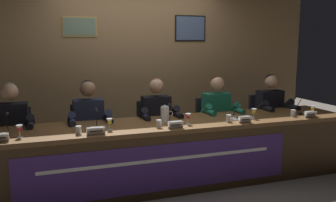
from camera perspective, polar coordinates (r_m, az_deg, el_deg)
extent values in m
plane|color=#70665B|center=(4.38, 0.00, -13.00)|extent=(12.00, 12.00, 0.00)
cube|color=#937047|center=(5.47, -4.97, 5.45)|extent=(5.83, 0.12, 2.60)
cube|color=tan|center=(5.27, -14.03, 11.56)|extent=(0.47, 0.02, 0.29)
cube|color=slate|center=(5.25, -14.02, 11.57)|extent=(0.43, 0.01, 0.25)
cube|color=black|center=(5.67, 3.61, 11.63)|extent=(0.51, 0.02, 0.40)
cube|color=slate|center=(5.66, 3.65, 11.63)|extent=(0.47, 0.01, 0.36)
cube|color=brown|center=(4.16, 0.00, -3.74)|extent=(4.63, 0.83, 0.05)
cube|color=#402A16|center=(3.91, 1.89, -10.32)|extent=(4.57, 0.04, 0.70)
cube|color=#402A16|center=(5.40, 23.48, -5.57)|extent=(0.08, 0.75, 0.70)
cube|color=#4C2D7A|center=(3.83, -0.78, -10.75)|extent=(3.00, 0.01, 0.51)
cube|color=white|center=(3.79, -0.76, -9.50)|extent=(2.55, 0.00, 0.04)
cylinder|color=black|center=(4.67, -23.25, -12.16)|extent=(0.44, 0.44, 0.02)
cylinder|color=black|center=(4.60, -23.42, -9.67)|extent=(0.05, 0.05, 0.40)
cube|color=#232328|center=(4.54, -23.60, -7.08)|extent=(0.44, 0.44, 0.03)
cube|color=#232328|center=(4.68, -23.59, -3.64)|extent=(0.40, 0.05, 0.44)
cylinder|color=black|center=(4.28, -25.15, -11.16)|extent=(0.10, 0.10, 0.46)
cylinder|color=black|center=(4.26, -22.43, -11.07)|extent=(0.10, 0.10, 0.46)
cylinder|color=black|center=(4.34, -25.19, -7.02)|extent=(0.13, 0.34, 0.13)
cylinder|color=black|center=(4.32, -22.54, -6.92)|extent=(0.13, 0.34, 0.13)
cube|color=black|center=(4.44, -23.88, -3.40)|extent=(0.36, 0.20, 0.48)
sphere|color=tan|center=(4.36, -24.23, 1.37)|extent=(0.19, 0.19, 0.19)
sphere|color=gray|center=(4.37, -24.22, 1.59)|extent=(0.17, 0.17, 0.17)
cylinder|color=black|center=(4.32, -21.24, -3.28)|extent=(0.09, 0.30, 0.25)
cylinder|color=black|center=(4.16, -21.33, -3.60)|extent=(0.07, 0.24, 0.07)
cube|color=white|center=(3.70, -25.52, -5.29)|extent=(0.16, 0.03, 0.08)
cylinder|color=white|center=(3.78, -22.77, -5.40)|extent=(0.06, 0.06, 0.00)
cylinder|color=white|center=(3.77, -22.80, -4.97)|extent=(0.01, 0.01, 0.05)
cone|color=white|center=(3.76, -22.86, -4.08)|extent=(0.06, 0.06, 0.06)
cylinder|color=#B21E2D|center=(3.76, -22.85, -4.17)|extent=(0.04, 0.04, 0.04)
cylinder|color=black|center=(3.90, -24.54, -4.93)|extent=(0.06, 0.06, 0.02)
cylinder|color=black|center=(3.94, -24.55, -3.30)|extent=(0.01, 0.13, 0.18)
sphere|color=#2D2D2D|center=(3.99, -24.55, -1.85)|extent=(0.03, 0.03, 0.03)
cylinder|color=black|center=(4.67, -12.42, -11.60)|extent=(0.44, 0.44, 0.02)
cylinder|color=black|center=(4.60, -12.51, -9.11)|extent=(0.05, 0.05, 0.40)
cube|color=#232328|center=(4.54, -12.60, -6.51)|extent=(0.44, 0.44, 0.03)
cube|color=#232328|center=(4.68, -12.98, -3.09)|extent=(0.40, 0.05, 0.44)
cylinder|color=black|center=(4.26, -13.33, -10.60)|extent=(0.10, 0.10, 0.46)
cylinder|color=black|center=(4.28, -10.63, -10.40)|extent=(0.10, 0.10, 0.46)
cylinder|color=black|center=(4.32, -13.67, -6.46)|extent=(0.13, 0.34, 0.13)
cylinder|color=black|center=(4.34, -11.02, -6.29)|extent=(0.13, 0.34, 0.13)
cube|color=#1E2338|center=(4.44, -12.70, -2.82)|extent=(0.36, 0.20, 0.48)
sphere|color=#8E664C|center=(4.36, -12.84, 1.96)|extent=(0.19, 0.19, 0.19)
sphere|color=black|center=(4.37, -12.87, 2.18)|extent=(0.17, 0.17, 0.17)
cylinder|color=#1E2338|center=(4.32, -15.33, -2.98)|extent=(0.09, 0.30, 0.25)
cylinder|color=#1E2338|center=(4.36, -9.82, -2.66)|extent=(0.09, 0.30, 0.25)
cylinder|color=#1E2338|center=(4.16, -15.20, -3.28)|extent=(0.07, 0.24, 0.07)
cylinder|color=#1E2338|center=(4.21, -9.48, -2.95)|extent=(0.07, 0.24, 0.07)
cube|color=white|center=(3.63, -11.53, -4.79)|extent=(0.18, 0.03, 0.08)
cube|color=white|center=(3.67, -11.60, -4.67)|extent=(0.18, 0.03, 0.08)
cube|color=black|center=(3.63, -11.52, -4.80)|extent=(0.13, 0.01, 0.01)
cylinder|color=white|center=(3.83, -9.40, -4.60)|extent=(0.06, 0.06, 0.00)
cylinder|color=white|center=(3.82, -9.41, -4.17)|extent=(0.01, 0.01, 0.05)
cone|color=white|center=(3.81, -9.43, -3.29)|extent=(0.06, 0.06, 0.06)
cylinder|color=yellow|center=(3.81, -9.43, -3.39)|extent=(0.04, 0.04, 0.04)
cylinder|color=silver|center=(3.71, -14.25, -4.57)|extent=(0.06, 0.06, 0.08)
cylinder|color=silver|center=(3.71, -14.24, -4.83)|extent=(0.05, 0.05, 0.05)
cylinder|color=black|center=(3.86, -11.21, -4.41)|extent=(0.06, 0.06, 0.02)
cylinder|color=black|center=(3.90, -11.38, -2.77)|extent=(0.01, 0.13, 0.18)
sphere|color=#2D2D2D|center=(3.94, -11.54, -1.31)|extent=(0.03, 0.03, 0.03)
cylinder|color=black|center=(4.83, -2.00, -10.67)|extent=(0.44, 0.44, 0.02)
cylinder|color=black|center=(4.76, -2.01, -8.26)|extent=(0.05, 0.05, 0.40)
cube|color=#232328|center=(4.70, -2.03, -5.74)|extent=(0.44, 0.44, 0.03)
cube|color=#232328|center=(4.84, -2.73, -2.46)|extent=(0.40, 0.05, 0.44)
cylinder|color=black|center=(4.42, -1.94, -9.64)|extent=(0.10, 0.10, 0.46)
cylinder|color=black|center=(4.48, 0.54, -9.37)|extent=(0.10, 0.10, 0.46)
cylinder|color=black|center=(4.47, -2.52, -5.66)|extent=(0.13, 0.34, 0.13)
cylinder|color=black|center=(4.53, -0.08, -5.46)|extent=(0.13, 0.34, 0.13)
cube|color=black|center=(4.61, -1.94, -2.16)|extent=(0.36, 0.20, 0.48)
sphere|color=tan|center=(4.53, -1.89, 2.45)|extent=(0.19, 0.19, 0.19)
sphere|color=#593819|center=(4.54, -1.95, 2.66)|extent=(0.17, 0.17, 0.17)
cylinder|color=black|center=(4.45, -4.16, -2.32)|extent=(0.09, 0.30, 0.25)
cylinder|color=black|center=(4.57, 0.94, -1.98)|extent=(0.09, 0.30, 0.25)
cylinder|color=black|center=(4.30, -3.62, -2.59)|extent=(0.07, 0.24, 0.07)
cylinder|color=black|center=(4.43, 1.64, -2.23)|extent=(0.07, 0.24, 0.07)
cube|color=white|center=(3.83, 1.32, -3.88)|extent=(0.16, 0.03, 0.08)
cube|color=white|center=(3.86, 1.14, -3.77)|extent=(0.16, 0.03, 0.08)
cube|color=black|center=(3.83, 1.33, -3.89)|extent=(0.12, 0.01, 0.01)
cylinder|color=white|center=(4.06, 3.27, -3.71)|extent=(0.06, 0.06, 0.00)
cylinder|color=white|center=(4.05, 3.27, -3.30)|extent=(0.01, 0.01, 0.05)
cone|color=white|center=(4.04, 3.28, -2.47)|extent=(0.06, 0.06, 0.06)
cylinder|color=#B21E2D|center=(4.04, 3.28, -2.56)|extent=(0.04, 0.04, 0.04)
cylinder|color=silver|center=(3.88, -1.48, -3.67)|extent=(0.06, 0.06, 0.08)
cylinder|color=silver|center=(3.88, -1.47, -3.92)|extent=(0.05, 0.05, 0.05)
cylinder|color=black|center=(4.07, 0.80, -3.54)|extent=(0.06, 0.06, 0.02)
cylinder|color=black|center=(4.11, 0.51, -1.99)|extent=(0.01, 0.13, 0.18)
sphere|color=#2D2D2D|center=(4.15, 0.22, -0.61)|extent=(0.03, 0.03, 0.03)
cylinder|color=black|center=(5.14, 7.41, -9.54)|extent=(0.44, 0.44, 0.02)
cylinder|color=black|center=(5.07, 7.46, -7.25)|extent=(0.05, 0.05, 0.40)
cube|color=#232328|center=(5.01, 7.52, -4.87)|extent=(0.44, 0.44, 0.03)
cube|color=#232328|center=(5.14, 6.59, -1.82)|extent=(0.40, 0.05, 0.44)
cylinder|color=black|center=(4.73, 8.25, -8.45)|extent=(0.10, 0.10, 0.46)
cylinder|color=black|center=(4.82, 10.40, -8.17)|extent=(0.10, 0.10, 0.46)
cylinder|color=black|center=(4.78, 7.52, -4.76)|extent=(0.13, 0.34, 0.13)
cylinder|color=black|center=(4.87, 9.63, -4.55)|extent=(0.13, 0.34, 0.13)
cube|color=#196047|center=(4.92, 7.75, -1.50)|extent=(0.36, 0.20, 0.48)
sphere|color=tan|center=(4.85, 7.95, 2.81)|extent=(0.19, 0.19, 0.19)
sphere|color=#331E0F|center=(4.86, 7.87, 3.01)|extent=(0.17, 0.17, 0.17)
cylinder|color=#196047|center=(4.74, 6.01, -1.64)|extent=(0.09, 0.30, 0.25)
cylinder|color=#196047|center=(4.93, 10.45, -1.32)|extent=(0.09, 0.30, 0.25)
cylinder|color=#196047|center=(4.60, 6.85, -1.86)|extent=(0.07, 0.24, 0.07)
cylinder|color=#196047|center=(4.79, 11.39, -1.53)|extent=(0.07, 0.24, 0.07)
cube|color=white|center=(4.19, 12.44, -2.95)|extent=(0.15, 0.03, 0.08)
cube|color=white|center=(4.22, 12.20, -2.86)|extent=(0.15, 0.03, 0.08)
cube|color=black|center=(4.19, 12.46, -2.96)|extent=(0.11, 0.01, 0.01)
cylinder|color=white|center=(4.47, 13.67, -2.74)|extent=(0.06, 0.06, 0.00)
cylinder|color=white|center=(4.46, 13.69, -2.37)|extent=(0.01, 0.01, 0.05)
cone|color=white|center=(4.45, 13.72, -1.61)|extent=(0.06, 0.06, 0.06)
cylinder|color=yellow|center=(4.45, 13.71, -1.70)|extent=(0.04, 0.04, 0.04)
cylinder|color=silver|center=(4.22, 9.75, -2.76)|extent=(0.06, 0.06, 0.08)
cylinder|color=silver|center=(4.22, 9.74, -2.99)|extent=(0.05, 0.05, 0.05)
cylinder|color=black|center=(4.41, 11.27, -2.72)|extent=(0.06, 0.06, 0.02)
cylinder|color=black|center=(4.44, 10.90, -1.30)|extent=(0.01, 0.13, 0.18)
sphere|color=#2D2D2D|center=(4.48, 10.54, -0.03)|extent=(0.03, 0.03, 0.03)
cylinder|color=black|center=(5.56, 15.54, -8.34)|extent=(0.44, 0.44, 0.02)
cylinder|color=black|center=(5.50, 15.63, -6.21)|extent=(0.05, 0.05, 0.40)
cube|color=#232328|center=(5.44, 15.73, -4.01)|extent=(0.44, 0.44, 0.03)
cube|color=#232328|center=(5.56, 14.68, -1.22)|extent=(0.40, 0.05, 0.44)
cylinder|color=black|center=(5.17, 16.91, -7.23)|extent=(0.10, 0.10, 0.46)
cylinder|color=black|center=(5.28, 18.69, -6.96)|extent=(0.10, 0.10, 0.46)
cylinder|color=black|center=(5.21, 16.09, -3.87)|extent=(0.13, 0.34, 0.13)
cylinder|color=black|center=(5.33, 17.86, -3.68)|extent=(0.13, 0.34, 0.13)
cube|color=black|center=(5.36, 16.05, -0.90)|extent=(0.36, 0.20, 0.48)
sphere|color=tan|center=(5.29, 16.36, 3.06)|extent=(0.19, 0.19, 0.19)
sphere|color=black|center=(5.30, 16.27, 3.24)|extent=(0.17, 0.17, 0.17)
cylinder|color=black|center=(5.16, 14.78, -1.01)|extent=(0.09, 0.30, 0.25)
cylinder|color=black|center=(5.40, 18.50, -0.73)|extent=(0.09, 0.30, 0.25)
cylinder|color=black|center=(5.03, 15.78, -1.19)|extent=(0.07, 0.24, 0.07)
cylinder|color=black|center=(5.27, 19.55, -0.90)|extent=(0.07, 0.24, 0.07)
cube|color=white|center=(4.74, 22.13, -2.03)|extent=(0.15, 0.03, 0.08)
cube|color=white|center=(4.76, 21.86, -1.96)|extent=(0.15, 0.03, 0.08)
cube|color=black|center=(4.74, 22.15, -2.03)|extent=(0.11, 0.01, 0.01)
cylinder|color=white|center=(4.90, 22.28, -2.14)|extent=(0.06, 0.06, 0.00)
cylinder|color=white|center=(4.89, 22.30, -1.80)|extent=(0.01, 0.01, 0.05)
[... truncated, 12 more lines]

